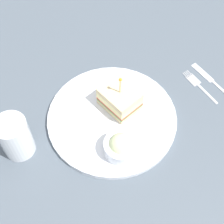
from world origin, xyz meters
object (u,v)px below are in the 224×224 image
Objects in this scene: sandwich_half_center at (120,99)px; coleslaw_bowl at (121,146)px; knife at (209,78)px; fork at (197,83)px; plate at (112,118)px; drink_glass at (16,139)px.

sandwich_half_center is 11.95cm from coleslaw_bowl.
knife is (11.89, -28.55, -3.18)cm from coleslaw_bowl.
fork is (11.38, -24.89, -3.18)cm from coleslaw_bowl.
sandwich_half_center is 1.40× the size of coleslaw_bowl.
coleslaw_bowl reaches higher than plate.
fork and knife have the same top height.
sandwich_half_center reaches higher than fork.
coleslaw_bowl reaches higher than knife.
plate reaches higher than fork.
coleslaw_bowl is at bearing 160.28° from sandwich_half_center.
drink_glass is at bearing 95.86° from sandwich_half_center.
sandwich_half_center reaches higher than coleslaw_bowl.
sandwich_half_center reaches higher than drink_glass.
plate is at bearing -8.06° from coleslaw_bowl.
fork is at bearing -83.94° from plate.
knife is (0.65, -24.52, -3.69)cm from sandwich_half_center.
sandwich_half_center is at bearing -19.72° from coleslaw_bowl.
drink_glass is 49.15cm from knife.
drink_glass is at bearing 93.34° from fork.
sandwich_half_center is 1.01× the size of drink_glass.
sandwich_half_center is at bearing -49.44° from plate.
plate is 4.02× the size of coleslaw_bowl.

